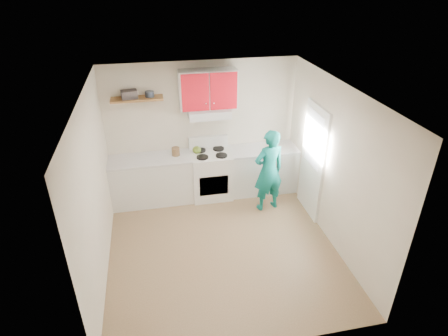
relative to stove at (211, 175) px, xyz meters
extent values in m
plane|color=brown|center=(-0.10, -1.57, -0.46)|extent=(3.80, 3.80, 0.00)
cube|color=white|center=(-0.10, -1.57, 2.14)|extent=(3.60, 3.80, 0.04)
cube|color=beige|center=(-0.10, 0.32, 0.84)|extent=(3.60, 0.04, 2.60)
cube|color=beige|center=(-0.10, -3.47, 0.84)|extent=(3.60, 0.04, 2.60)
cube|color=beige|center=(-1.90, -1.57, 0.84)|extent=(0.04, 3.80, 2.60)
cube|color=beige|center=(1.70, -1.57, 0.84)|extent=(0.04, 3.80, 2.60)
cube|color=white|center=(1.68, -0.88, 0.56)|extent=(0.05, 0.85, 2.05)
cube|color=white|center=(1.65, -0.88, 0.99)|extent=(0.01, 0.55, 0.95)
cube|color=silver|center=(-1.14, 0.02, -0.01)|extent=(1.52, 0.60, 0.90)
cube|color=silver|center=(1.04, 0.02, -0.01)|extent=(1.32, 0.60, 0.90)
cube|color=white|center=(0.00, 0.00, 0.00)|extent=(0.76, 0.65, 0.92)
cube|color=silver|center=(0.00, 0.10, 1.24)|extent=(0.76, 0.44, 0.15)
cube|color=#B20F1B|center=(0.00, 0.16, 1.66)|extent=(1.02, 0.33, 0.70)
cube|color=brown|center=(-1.25, 0.18, 1.56)|extent=(0.90, 0.30, 0.04)
cube|color=#383133|center=(-1.37, 0.17, 1.65)|extent=(0.30, 0.23, 0.14)
cylinder|color=#333D4C|center=(-1.03, 0.19, 1.63)|extent=(0.17, 0.17, 0.10)
ellipsoid|color=olive|center=(-0.25, 0.07, 0.53)|extent=(0.19, 0.19, 0.14)
cylinder|color=brown|center=(-0.65, 0.05, 0.53)|extent=(0.19, 0.19, 0.18)
cube|color=olive|center=(0.76, 0.03, 0.45)|extent=(0.33, 0.28, 0.02)
cube|color=#B3121C|center=(1.36, 0.02, 0.44)|extent=(0.37, 0.34, 0.01)
imported|color=#0C726B|center=(0.95, -0.65, 0.33)|extent=(0.64, 0.49, 1.59)
camera|label=1|loc=(-1.02, -6.27, 3.61)|focal=30.00mm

